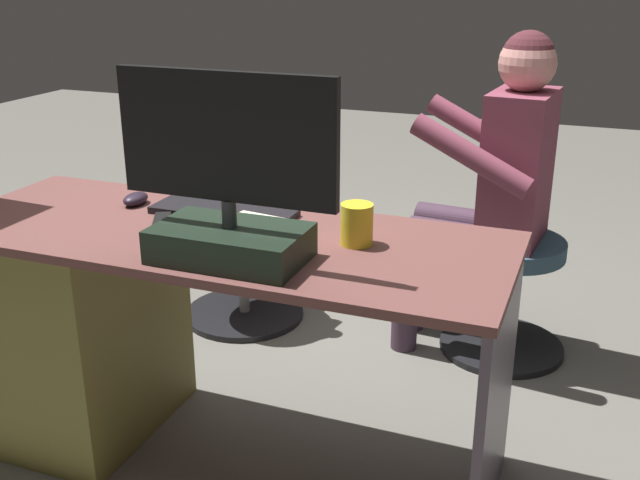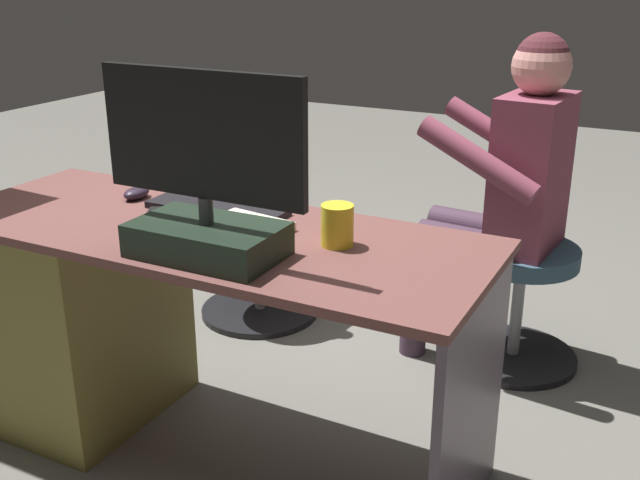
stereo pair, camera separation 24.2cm
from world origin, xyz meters
The scene contains 12 objects.
ground_plane centered at (0.00, 0.00, 0.00)m, with size 10.00×10.00×0.00m, color #65635B.
desk centered at (0.42, 0.42, 0.38)m, with size 1.58×0.61×0.71m.
monitor centered at (-0.12, 0.58, 0.86)m, with size 0.55×0.22×0.46m.
keyboard centered at (0.05, 0.29, 0.72)m, with size 0.42×0.14×0.02m, color black.
computer_mouse centered at (0.35, 0.30, 0.73)m, with size 0.06×0.10×0.04m, color #271C2B.
cup centered at (-0.38, 0.38, 0.77)m, with size 0.08×0.08×0.11m, color yellow.
tv_remote centered at (0.17, 0.44, 0.72)m, with size 0.04×0.15×0.02m, color black.
notebook_binder centered at (-0.10, 0.46, 0.73)m, with size 0.22×0.30×0.02m, color beige.
office_chair_teddy centered at (0.38, -0.44, 0.26)m, with size 0.49×0.49×0.45m.
teddy_bear centered at (0.38, -0.46, 0.63)m, with size 0.27×0.27×0.39m.
visitor_chair centered at (-0.67, -0.54, 0.27)m, with size 0.47×0.47×0.45m.
person centered at (-0.59, -0.53, 0.70)m, with size 0.53×0.51×1.19m.
Camera 2 is at (-1.16, 2.00, 1.40)m, focal length 42.17 mm.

